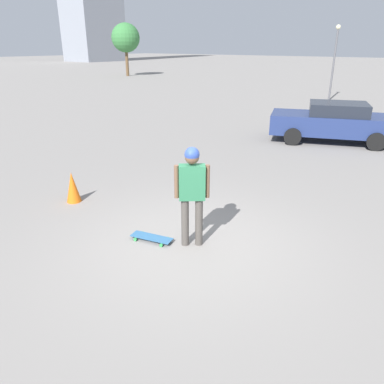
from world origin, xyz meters
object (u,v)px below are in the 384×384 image
at_px(skateboard, 152,238).
at_px(traffic_cone, 73,187).
at_px(person, 192,187).
at_px(car_parked_near, 334,122).

height_order(skateboard, traffic_cone, traffic_cone).
height_order(person, traffic_cone, person).
bearing_deg(person, car_parked_near, 53.88).
relative_size(skateboard, traffic_cone, 1.17).
height_order(person, car_parked_near, person).
height_order(car_parked_near, traffic_cone, car_parked_near).
distance_m(person, car_parked_near, 9.16).
height_order(skateboard, car_parked_near, car_parked_near).
xyz_separation_m(person, car_parked_near, (-9.13, -0.68, -0.36)).
xyz_separation_m(skateboard, traffic_cone, (-0.23, -2.66, 0.29)).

